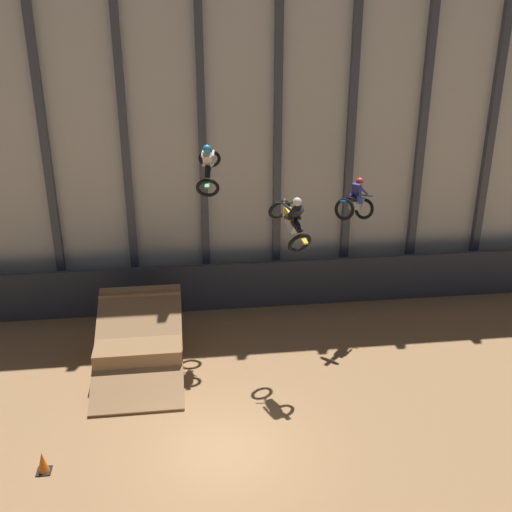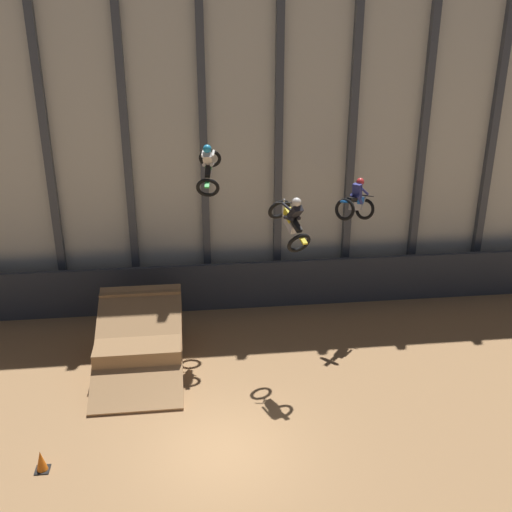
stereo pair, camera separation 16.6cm
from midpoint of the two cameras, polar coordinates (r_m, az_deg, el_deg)
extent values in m
plane|color=#9E754C|center=(16.54, -2.80, -18.07)|extent=(60.00, 60.00, 0.00)
cube|color=beige|center=(22.36, -4.84, 11.04)|extent=(32.00, 0.12, 12.84)
cube|color=#3D424C|center=(22.67, -19.14, 10.07)|extent=(0.28, 0.28, 12.84)
cube|color=#3D424C|center=(22.25, -12.07, 10.58)|extent=(0.28, 0.28, 12.84)
cube|color=#3D424C|center=(22.16, -4.82, 10.94)|extent=(0.28, 0.28, 12.84)
cube|color=#3D424C|center=(22.42, 2.39, 11.13)|extent=(0.28, 0.28, 12.84)
cube|color=#3D424C|center=(23.01, 9.33, 11.14)|extent=(0.28, 0.28, 12.84)
cube|color=#3D424C|center=(23.91, 15.84, 11.01)|extent=(0.28, 0.28, 12.84)
cube|color=#3D424C|center=(25.08, 21.80, 10.77)|extent=(0.28, 0.28, 12.84)
cube|color=#2D333D|center=(23.06, -4.31, -2.97)|extent=(31.36, 0.20, 1.87)
cube|color=#966F48|center=(20.29, -10.69, -8.22)|extent=(2.69, 3.21, 1.12)
cube|color=olive|center=(21.30, -10.55, -5.53)|extent=(2.75, 0.50, 1.86)
cube|color=#9E754C|center=(19.51, -10.88, -8.29)|extent=(2.75, 4.67, 2.05)
torus|color=black|center=(19.72, -4.16, 9.25)|extent=(0.77, 0.51, 0.70)
torus|color=black|center=(18.66, -4.36, 6.51)|extent=(0.77, 0.51, 0.70)
cube|color=#B7B7BC|center=(19.07, -4.28, 8.09)|extent=(0.25, 0.61, 0.49)
cube|color=green|center=(19.07, -4.29, 8.88)|extent=(0.26, 0.52, 0.41)
cube|color=black|center=(18.75, -4.35, 8.14)|extent=(0.22, 0.57, 0.36)
cube|color=green|center=(18.42, -4.42, 6.89)|extent=(0.18, 0.36, 0.22)
cylinder|color=#B7B7BC|center=(19.43, -4.22, 9.46)|extent=(0.07, 0.11, 0.55)
cylinder|color=black|center=(19.24, -4.27, 9.93)|extent=(0.57, 0.39, 0.04)
cube|color=silver|center=(18.72, -4.37, 9.19)|extent=(0.33, 0.51, 0.48)
sphere|color=#2393CC|center=(18.60, -4.41, 10.14)|extent=(0.30, 0.38, 0.35)
cylinder|color=silver|center=(18.95, -4.68, 8.69)|extent=(0.16, 0.44, 0.17)
cylinder|color=silver|center=(18.93, -3.95, 8.70)|extent=(0.16, 0.44, 0.17)
cylinder|color=silver|center=(18.91, -4.83, 9.69)|extent=(0.14, 0.53, 0.14)
cylinder|color=silver|center=(18.88, -3.85, 9.71)|extent=(0.14, 0.53, 0.14)
torus|color=black|center=(18.00, 2.51, 4.45)|extent=(0.83, 0.65, 0.70)
torus|color=black|center=(17.19, 4.38, 1.24)|extent=(0.83, 0.65, 0.70)
cube|color=#B7B7BC|center=(17.47, 3.59, 3.04)|extent=(0.36, 0.62, 0.49)
cube|color=yellow|center=(17.44, 3.52, 3.89)|extent=(0.35, 0.54, 0.42)
cube|color=black|center=(17.19, 4.08, 3.02)|extent=(0.33, 0.57, 0.37)
cube|color=yellow|center=(16.95, 4.75, 1.59)|extent=(0.24, 0.37, 0.22)
cylinder|color=#B7B7BC|center=(17.73, 2.92, 4.61)|extent=(0.09, 0.12, 0.55)
cylinder|color=black|center=(17.55, 3.16, 5.08)|extent=(0.66, 0.14, 0.04)
cube|color=black|center=(17.12, 4.04, 4.14)|extent=(0.42, 0.55, 0.48)
sphere|color=silver|center=(16.97, 4.17, 5.14)|extent=(0.36, 0.42, 0.35)
cylinder|color=black|center=(17.28, 3.39, 3.61)|extent=(0.24, 0.44, 0.16)
cylinder|color=black|center=(17.39, 4.09, 3.72)|extent=(0.24, 0.44, 0.16)
cylinder|color=black|center=(17.18, 3.25, 4.67)|extent=(0.24, 0.52, 0.15)
cylinder|color=black|center=(17.33, 4.19, 4.80)|extent=(0.24, 0.52, 0.15)
torus|color=black|center=(21.15, 10.54, 4.41)|extent=(0.71, 0.71, 0.74)
torus|color=black|center=(19.92, 8.69, 4.39)|extent=(0.71, 0.71, 0.74)
cube|color=#B7B7BC|center=(20.48, 9.64, 4.73)|extent=(0.53, 0.53, 0.39)
cube|color=blue|center=(20.61, 9.96, 5.27)|extent=(0.49, 0.48, 0.33)
cube|color=black|center=(20.26, 9.44, 5.34)|extent=(0.52, 0.51, 0.25)
cube|color=blue|center=(19.81, 8.68, 5.13)|extent=(0.36, 0.35, 0.14)
cylinder|color=#B7B7BC|center=(20.97, 10.43, 5.05)|extent=(0.30, 0.29, 0.48)
cylinder|color=black|center=(20.92, 10.50, 5.69)|extent=(0.58, 0.38, 0.04)
cube|color=navy|center=(20.41, 9.85, 6.11)|extent=(0.35, 0.35, 0.51)
sphere|color=red|center=(20.48, 10.14, 6.98)|extent=(0.41, 0.40, 0.31)
cylinder|color=navy|center=(20.54, 9.50, 5.45)|extent=(0.34, 0.33, 0.39)
cylinder|color=navy|center=(20.43, 10.09, 5.32)|extent=(0.34, 0.33, 0.39)
cylinder|color=navy|center=(20.70, 9.78, 6.23)|extent=(0.40, 0.39, 0.35)
cylinder|color=navy|center=(20.55, 10.56, 6.06)|extent=(0.40, 0.39, 0.35)
cube|color=black|center=(16.83, -19.38, -18.65)|extent=(0.36, 0.36, 0.03)
cone|color=orange|center=(16.65, -19.51, -17.88)|extent=(0.28, 0.28, 0.55)
camera|label=1|loc=(0.08, -89.75, 0.10)|focal=42.00mm
camera|label=2|loc=(0.08, 90.25, -0.10)|focal=42.00mm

